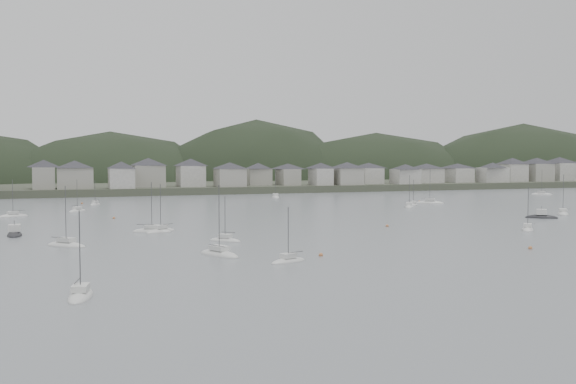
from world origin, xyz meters
name	(u,v)px	position (x,y,z in m)	size (l,w,h in m)	color
ground	(435,249)	(0.00, 0.00, 0.00)	(900.00, 900.00, 0.00)	slate
far_shore_land	(164,181)	(0.00, 295.00, 1.50)	(900.00, 250.00, 3.00)	#383D2D
forested_ridge	(180,205)	(4.83, 269.40, -11.28)	(851.55, 103.94, 102.57)	black
waterfront_town	(313,172)	(50.59, 183.34, 8.66)	(451.48, 28.46, 12.92)	#9D9C90
sailboat_lead	(152,231)	(-41.94, 41.97, 0.18)	(8.57, 5.76, 11.24)	silver
moored_fleet	(292,220)	(-6.32, 54.59, 0.18)	(248.76, 172.68, 12.87)	silver
motor_launch_near	(541,217)	(57.01, 40.53, 0.29)	(8.11, 7.25, 3.92)	black
motor_launch_far	(15,234)	(-68.65, 44.90, 0.29)	(2.92, 7.85, 3.87)	black
mooring_buoys	(261,223)	(-15.47, 50.19, 0.15)	(132.06, 139.67, 0.70)	#C07240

